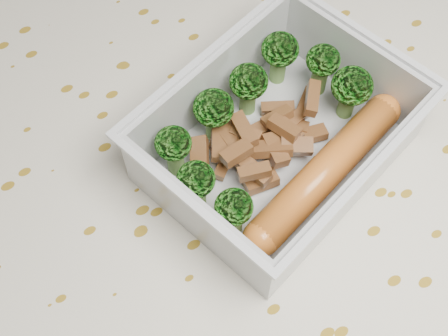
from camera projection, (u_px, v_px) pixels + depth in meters
dining_table at (213, 239)px, 0.51m from camera, size 1.40×0.90×0.75m
tablecloth at (212, 213)px, 0.47m from camera, size 1.46×0.96×0.19m
lunch_container at (278, 142)px, 0.43m from camera, size 0.21×0.18×0.06m
broccoli_florets at (258, 111)px, 0.42m from camera, size 0.16×0.12×0.05m
meat_pile at (262, 139)px, 0.43m from camera, size 0.11×0.07×0.03m
sausage at (325, 171)px, 0.42m from camera, size 0.15×0.06×0.02m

